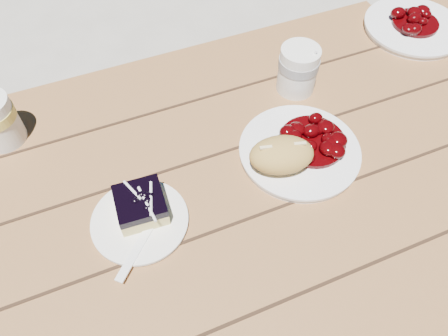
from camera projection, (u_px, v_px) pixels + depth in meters
name	position (u px, v px, depth m)	size (l,w,h in m)	color
ground	(230.00, 311.00, 1.44)	(60.00, 60.00, 0.00)	#A49F94
picnic_table	(233.00, 225.00, 0.97)	(2.00, 1.55, 0.75)	brown
main_plate	(299.00, 152.00, 0.88)	(0.24, 0.24, 0.02)	white
goulash_stew	(314.00, 136.00, 0.86)	(0.13, 0.13, 0.04)	#390204
bread_roll	(281.00, 155.00, 0.82)	(0.12, 0.08, 0.06)	#B79146
dessert_plate	(140.00, 221.00, 0.79)	(0.17, 0.17, 0.01)	white
blueberry_cake	(141.00, 205.00, 0.77)	(0.09, 0.09, 0.05)	#E5D37C
fork_dessert	(137.00, 249.00, 0.74)	(0.03, 0.16, 0.01)	white
coffee_cup	(298.00, 70.00, 0.95)	(0.09, 0.09, 0.11)	white
second_plate	(413.00, 27.00, 1.12)	(0.24, 0.24, 0.02)	white
second_stew	(417.00, 18.00, 1.09)	(0.12, 0.12, 0.04)	#390204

